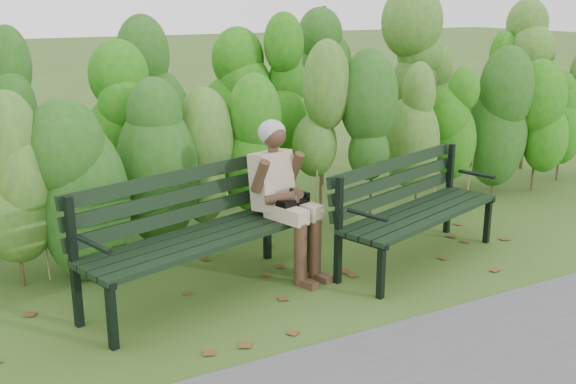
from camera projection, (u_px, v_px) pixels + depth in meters
name	position (u px, v px, depth m)	size (l,w,h in m)	color
ground	(307.00, 285.00, 5.81)	(80.00, 80.00, 0.00)	#375018
hedge_band	(219.00, 110.00, 7.03)	(11.04, 1.67, 2.42)	#47381E
leaf_litter	(332.00, 287.00, 5.77)	(5.74, 2.16, 0.01)	brown
bench_left	(192.00, 225.00, 5.50)	(2.15, 1.22, 1.02)	black
bench_right	(411.00, 202.00, 6.26)	(2.00, 1.18, 0.95)	black
seated_woman	(283.00, 188.00, 5.88)	(0.56, 0.81, 1.38)	tan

